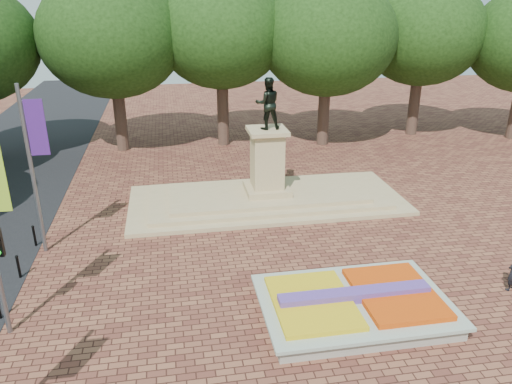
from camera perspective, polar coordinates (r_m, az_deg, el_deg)
ground at (r=19.00m, az=6.03°, el=-10.49°), size 90.00×90.00×0.00m
flower_bed at (r=17.52m, az=11.21°, el=-12.45°), size 6.30×4.30×0.91m
monument at (r=25.57m, az=1.25°, el=0.67°), size 14.00×6.00×6.40m
tree_row_back at (r=34.27m, az=1.92°, el=16.09°), size 44.80×8.80×10.43m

